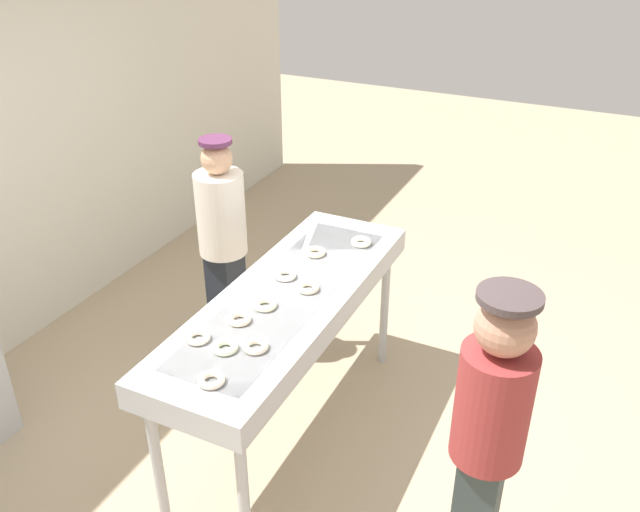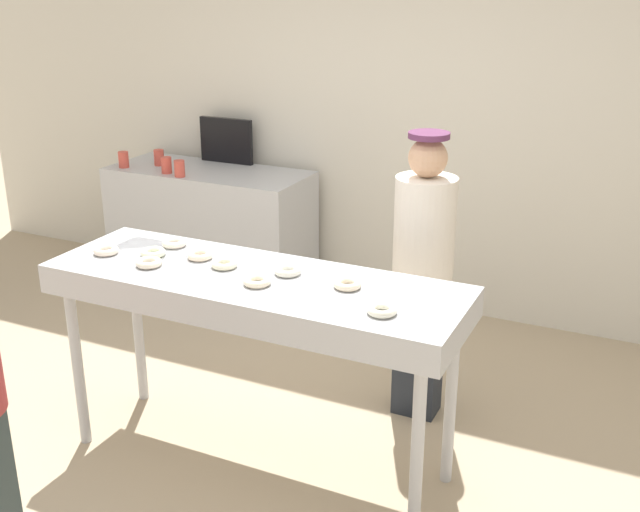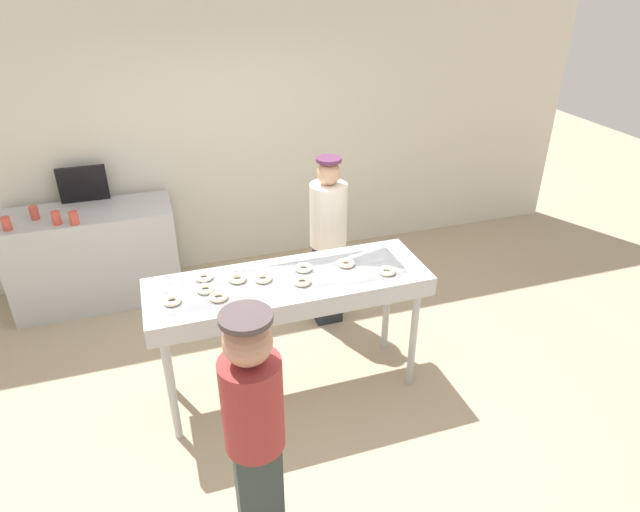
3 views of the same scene
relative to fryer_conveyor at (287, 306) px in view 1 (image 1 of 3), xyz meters
name	(u,v)px [view 1 (image 1 of 3)]	position (x,y,z in m)	size (l,w,h in m)	color
ground_plane	(291,432)	(0.00, 0.00, -0.93)	(16.00, 16.00, 0.00)	tan
fryer_conveyor	(287,306)	(0.00, 0.00, 0.00)	(2.03, 0.65, 1.01)	#B7BABF
sugar_donut_0	(285,275)	(0.14, 0.08, 0.10)	(0.13, 0.13, 0.03)	white
sugar_donut_1	(361,242)	(0.70, -0.15, 0.10)	(0.13, 0.13, 0.03)	white
sugar_donut_2	(255,346)	(-0.52, -0.11, 0.10)	(0.13, 0.13, 0.03)	#F0E3C5
sugar_donut_3	(239,319)	(-0.35, 0.09, 0.10)	(0.13, 0.13, 0.03)	#FCE6C5
sugar_donut_4	(315,252)	(0.46, 0.05, 0.10)	(0.13, 0.13, 0.03)	#FBE7C4
sugar_donut_5	(265,305)	(-0.18, 0.03, 0.10)	(0.13, 0.13, 0.03)	#F3EEC7
sugar_donut_6	(211,380)	(-0.82, -0.06, 0.10)	(0.13, 0.13, 0.03)	#F7E4CA
sugar_donut_7	(225,347)	(-0.59, 0.02, 0.10)	(0.13, 0.13, 0.03)	#ECF3C7
sugar_donut_8	(308,287)	(0.07, -0.09, 0.10)	(0.13, 0.13, 0.03)	#F9E9C5
sugar_donut_9	(198,337)	(-0.58, 0.18, 0.10)	(0.13, 0.13, 0.03)	white
worker_baker	(223,240)	(0.57, 0.80, -0.04)	(0.32, 0.32, 1.59)	#20252E
customer_waiting	(487,437)	(-0.52, -1.23, -0.01)	(0.31, 0.31, 1.63)	#303C3C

